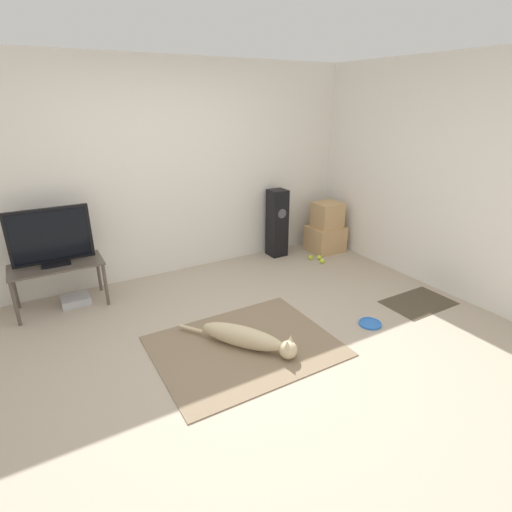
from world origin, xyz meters
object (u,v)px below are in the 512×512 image
tv_stand (57,270)px  tv (51,237)px  frisbee (370,323)px  game_console (76,300)px  cardboard_box_lower (325,239)px  tennis_ball_loose_on_carpet (322,261)px  floor_speaker (277,223)px  dog (247,338)px  tennis_ball_near_speaker (319,257)px  cardboard_box_upper (327,215)px  tennis_ball_by_boxes (311,257)px

tv_stand → tv: tv is taller
frisbee → game_console: (-2.46, 1.96, 0.03)m
frisbee → cardboard_box_lower: (0.95, 1.86, 0.17)m
tennis_ball_loose_on_carpet → cardboard_box_lower: bearing=47.2°
floor_speaker → dog: bearing=-129.4°
tv → tennis_ball_near_speaker: size_ratio=11.85×
floor_speaker → tennis_ball_near_speaker: bearing=-48.2°
dog → tv: 2.25m
tennis_ball_loose_on_carpet → cardboard_box_upper: bearing=46.1°
tennis_ball_by_boxes → tennis_ball_loose_on_carpet: 0.20m
dog → cardboard_box_lower: 2.72m
cardboard_box_lower → tv: bearing=178.6°
tv_stand → cardboard_box_upper: bearing=-1.4°
dog → tennis_ball_by_boxes: bearing=38.2°
floor_speaker → tennis_ball_by_boxes: size_ratio=14.28×
floor_speaker → tv_stand: (-2.82, -0.13, -0.04)m
cardboard_box_upper → game_console: bearing=178.4°
dog → floor_speaker: (1.49, 1.82, 0.36)m
tv_stand → tennis_ball_near_speaker: size_ratio=13.67×
cardboard_box_lower → game_console: cardboard_box_lower is taller
tennis_ball_by_boxes → game_console: (-3.01, 0.27, 0.01)m
tennis_ball_near_speaker → dog: bearing=-144.6°
cardboard_box_lower → tv_stand: size_ratio=0.53×
tv_stand → floor_speaker: bearing=2.7°
tennis_ball_by_boxes → cardboard_box_upper: bearing=23.7°
floor_speaker → frisbee: bearing=-96.6°
cardboard_box_upper → floor_speaker: (-0.72, 0.22, -0.07)m
cardboard_box_upper → dog: bearing=-144.1°
floor_speaker → tv_stand: size_ratio=1.04×
cardboard_box_upper → frisbee: bearing=-117.3°
dog → floor_speaker: 2.38m
dog → tv_stand: tv_stand is taller
tennis_ball_near_speaker → tv_stand: bearing=174.2°
dog → game_console: size_ratio=3.40×
tv_stand → dog: bearing=-51.7°
tv_stand → game_console: size_ratio=3.12×
tennis_ball_loose_on_carpet → game_console: bearing=171.3°
tv_stand → tennis_ball_loose_on_carpet: 3.24m
cardboard_box_upper → tv: bearing=178.6°
frisbee → tv_stand: tv_stand is taller
floor_speaker → tennis_ball_by_boxes: bearing=-51.9°
cardboard_box_upper → tv_stand: (-3.54, 0.09, -0.11)m
dog → floor_speaker: size_ratio=1.04×
frisbee → tennis_ball_by_boxes: size_ratio=3.40×
frisbee → cardboard_box_upper: size_ratio=0.60×
cardboard_box_lower → tennis_ball_loose_on_carpet: size_ratio=7.21×
game_console → floor_speaker: bearing=2.6°
floor_speaker → tv_stand: 2.83m
frisbee → cardboard_box_upper: bearing=62.7°
game_console → tennis_ball_by_boxes: bearing=-5.2°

